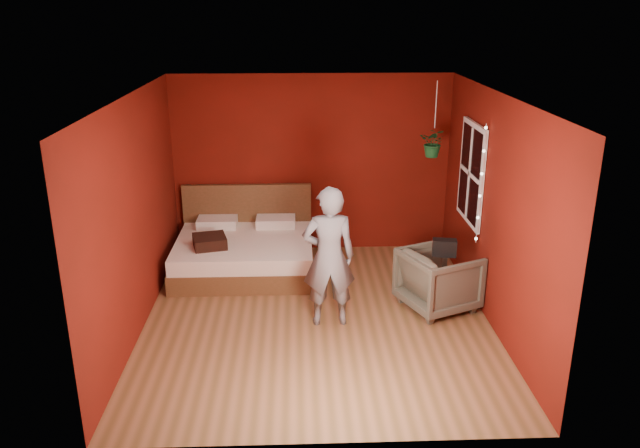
{
  "coord_description": "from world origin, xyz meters",
  "views": [
    {
      "loc": [
        -0.22,
        -6.59,
        3.49
      ],
      "look_at": [
        0.05,
        0.4,
        1.03
      ],
      "focal_mm": 35.0,
      "sensor_mm": 36.0,
      "label": 1
    }
  ],
  "objects": [
    {
      "name": "floor",
      "position": [
        0.0,
        0.0,
        0.0
      ],
      "size": [
        4.5,
        4.5,
        0.0
      ],
      "primitive_type": "plane",
      "color": "brown",
      "rests_on": "ground"
    },
    {
      "name": "room_walls",
      "position": [
        0.0,
        0.0,
        1.68
      ],
      "size": [
        4.04,
        4.54,
        2.62
      ],
      "color": "#68120B",
      "rests_on": "ground"
    },
    {
      "name": "window",
      "position": [
        1.97,
        0.9,
        1.5
      ],
      "size": [
        0.05,
        0.97,
        1.27
      ],
      "color": "white",
      "rests_on": "room_walls"
    },
    {
      "name": "fairy_lights",
      "position": [
        1.94,
        0.38,
        1.5
      ],
      "size": [
        0.04,
        0.04,
        1.45
      ],
      "color": "silver",
      "rests_on": "room_walls"
    },
    {
      "name": "bed",
      "position": [
        -0.95,
        1.49,
        0.27
      ],
      "size": [
        1.88,
        1.59,
        1.03
      ],
      "color": "brown",
      "rests_on": "ground"
    },
    {
      "name": "person",
      "position": [
        0.13,
        -0.12,
        0.82
      ],
      "size": [
        0.62,
        0.42,
        1.64
      ],
      "primitive_type": "imported",
      "rotation": [
        0.0,
        0.0,
        3.19
      ],
      "color": "slate",
      "rests_on": "ground"
    },
    {
      "name": "armchair",
      "position": [
        1.47,
        0.2,
        0.37
      ],
      "size": [
        1.06,
        1.05,
        0.74
      ],
      "primitive_type": "imported",
      "rotation": [
        0.0,
        0.0,
        1.99
      ],
      "color": "#5C5749",
      "rests_on": "ground"
    },
    {
      "name": "handbag",
      "position": [
        1.48,
        0.07,
        0.84
      ],
      "size": [
        0.3,
        0.18,
        0.2
      ],
      "primitive_type": "cube",
      "rotation": [
        0.0,
        0.0,
        -0.18
      ],
      "color": "black",
      "rests_on": "armchair"
    },
    {
      "name": "throw_pillow",
      "position": [
        -1.38,
        1.15,
        0.54
      ],
      "size": [
        0.51,
        0.51,
        0.15
      ],
      "primitive_type": "cube",
      "rotation": [
        0.0,
        0.0,
        0.25
      ],
      "color": "black",
      "rests_on": "bed"
    },
    {
      "name": "hanging_plant",
      "position": [
        1.56,
        1.29,
        1.81
      ],
      "size": [
        0.43,
        0.41,
        0.98
      ],
      "color": "silver",
      "rests_on": "room_walls"
    }
  ]
}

